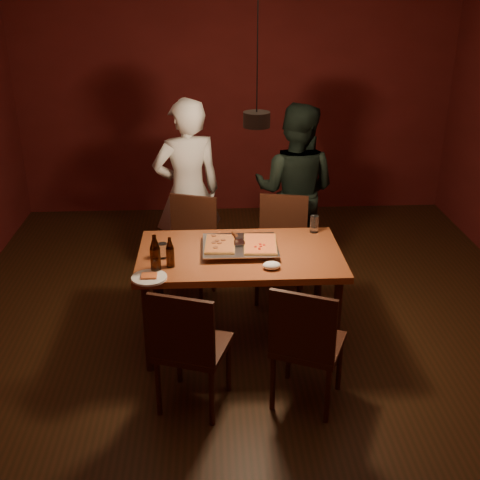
{
  "coord_description": "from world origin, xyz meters",
  "views": [
    {
      "loc": [
        -0.32,
        -3.95,
        2.61
      ],
      "look_at": [
        -0.11,
        0.07,
        0.85
      ],
      "focal_mm": 45.0,
      "sensor_mm": 36.0,
      "label": 1
    }
  ],
  "objects_px": {
    "pendant_lamp": "(257,118)",
    "diner_dark": "(295,191)",
    "chair_far_right": "(282,238)",
    "chair_near_right": "(306,337)",
    "dining_table": "(240,261)",
    "diner_white": "(188,192)",
    "chair_near_left": "(188,340)",
    "plate_slice": "(149,278)",
    "pizza_tray": "(240,247)",
    "chair_far_left": "(190,239)",
    "beer_bottle_b": "(170,252)",
    "beer_bottle_a": "(155,254)"
  },
  "relations": [
    {
      "from": "chair_near_left",
      "to": "plate_slice",
      "type": "xyz_separation_m",
      "value": [
        -0.27,
        0.44,
        0.22
      ]
    },
    {
      "from": "chair_far_right",
      "to": "beer_bottle_b",
      "type": "height_order",
      "value": "beer_bottle_b"
    },
    {
      "from": "chair_near_right",
      "to": "chair_near_left",
      "type": "bearing_deg",
      "value": -156.52
    },
    {
      "from": "beer_bottle_a",
      "to": "dining_table",
      "type": "bearing_deg",
      "value": 25.68
    },
    {
      "from": "chair_near_left",
      "to": "diner_dark",
      "type": "xyz_separation_m",
      "value": [
        0.94,
        2.02,
        0.27
      ]
    },
    {
      "from": "chair_near_right",
      "to": "diner_white",
      "type": "bearing_deg",
      "value": 135.78
    },
    {
      "from": "beer_bottle_a",
      "to": "pizza_tray",
      "type": "bearing_deg",
      "value": 28.32
    },
    {
      "from": "plate_slice",
      "to": "chair_far_right",
      "type": "bearing_deg",
      "value": 47.57
    },
    {
      "from": "chair_near_left",
      "to": "diner_white",
      "type": "xyz_separation_m",
      "value": [
        -0.05,
        1.93,
        0.31
      ]
    },
    {
      "from": "diner_white",
      "to": "diner_dark",
      "type": "relative_size",
      "value": 1.05
    },
    {
      "from": "pizza_tray",
      "to": "pendant_lamp",
      "type": "bearing_deg",
      "value": -45.61
    },
    {
      "from": "chair_far_left",
      "to": "beer_bottle_a",
      "type": "height_order",
      "value": "beer_bottle_a"
    },
    {
      "from": "chair_far_left",
      "to": "dining_table",
      "type": "bearing_deg",
      "value": 135.78
    },
    {
      "from": "beer_bottle_b",
      "to": "chair_near_right",
      "type": "bearing_deg",
      "value": -35.5
    },
    {
      "from": "beer_bottle_b",
      "to": "diner_dark",
      "type": "bearing_deg",
      "value": 52.82
    },
    {
      "from": "diner_dark",
      "to": "pizza_tray",
      "type": "bearing_deg",
      "value": 85.59
    },
    {
      "from": "diner_white",
      "to": "chair_near_right",
      "type": "bearing_deg",
      "value": 95.42
    },
    {
      "from": "chair_far_right",
      "to": "chair_near_right",
      "type": "relative_size",
      "value": 0.9
    },
    {
      "from": "pendant_lamp",
      "to": "diner_dark",
      "type": "bearing_deg",
      "value": 69.98
    },
    {
      "from": "chair_near_right",
      "to": "diner_dark",
      "type": "height_order",
      "value": "diner_dark"
    },
    {
      "from": "dining_table",
      "to": "chair_far_right",
      "type": "distance_m",
      "value": 0.86
    },
    {
      "from": "chair_near_left",
      "to": "diner_white",
      "type": "relative_size",
      "value": 0.32
    },
    {
      "from": "plate_slice",
      "to": "diner_dark",
      "type": "bearing_deg",
      "value": 52.85
    },
    {
      "from": "dining_table",
      "to": "diner_dark",
      "type": "distance_m",
      "value": 1.33
    },
    {
      "from": "chair_far_right",
      "to": "chair_near_right",
      "type": "bearing_deg",
      "value": 101.12
    },
    {
      "from": "chair_near_left",
      "to": "diner_white",
      "type": "distance_m",
      "value": 1.96
    },
    {
      "from": "beer_bottle_a",
      "to": "plate_slice",
      "type": "height_order",
      "value": "beer_bottle_a"
    },
    {
      "from": "chair_near_right",
      "to": "beer_bottle_b",
      "type": "bearing_deg",
      "value": 168.22
    },
    {
      "from": "diner_dark",
      "to": "pendant_lamp",
      "type": "height_order",
      "value": "pendant_lamp"
    },
    {
      "from": "chair_near_right",
      "to": "pizza_tray",
      "type": "bearing_deg",
      "value": 136.75
    },
    {
      "from": "pizza_tray",
      "to": "beer_bottle_a",
      "type": "bearing_deg",
      "value": -151.29
    },
    {
      "from": "chair_far_left",
      "to": "diner_white",
      "type": "xyz_separation_m",
      "value": [
        -0.02,
        0.33,
        0.31
      ]
    },
    {
      "from": "pendant_lamp",
      "to": "chair_near_left",
      "type": "bearing_deg",
      "value": -122.07
    },
    {
      "from": "beer_bottle_a",
      "to": "pendant_lamp",
      "type": "relative_size",
      "value": 0.25
    },
    {
      "from": "pizza_tray",
      "to": "chair_near_left",
      "type": "bearing_deg",
      "value": -112.71
    },
    {
      "from": "dining_table",
      "to": "chair_far_left",
      "type": "height_order",
      "value": "chair_far_left"
    },
    {
      "from": "dining_table",
      "to": "pendant_lamp",
      "type": "height_order",
      "value": "pendant_lamp"
    },
    {
      "from": "chair_far_right",
      "to": "diner_dark",
      "type": "xyz_separation_m",
      "value": [
        0.16,
        0.45,
        0.27
      ]
    },
    {
      "from": "beer_bottle_a",
      "to": "beer_bottle_b",
      "type": "xyz_separation_m",
      "value": [
        0.1,
        0.07,
        -0.03
      ]
    },
    {
      "from": "dining_table",
      "to": "diner_white",
      "type": "xyz_separation_m",
      "value": [
        -0.41,
        1.1,
        0.17
      ]
    },
    {
      "from": "diner_white",
      "to": "pendant_lamp",
      "type": "bearing_deg",
      "value": 97.23
    },
    {
      "from": "pizza_tray",
      "to": "pendant_lamp",
      "type": "relative_size",
      "value": 0.5
    },
    {
      "from": "pizza_tray",
      "to": "chair_near_right",
      "type": "bearing_deg",
      "value": -66.57
    },
    {
      "from": "pizza_tray",
      "to": "beer_bottle_b",
      "type": "xyz_separation_m",
      "value": [
        -0.5,
        -0.25,
        0.09
      ]
    },
    {
      "from": "plate_slice",
      "to": "diner_white",
      "type": "xyz_separation_m",
      "value": [
        0.22,
        1.49,
        0.09
      ]
    },
    {
      "from": "beer_bottle_b",
      "to": "beer_bottle_a",
      "type": "bearing_deg",
      "value": -142.65
    },
    {
      "from": "beer_bottle_a",
      "to": "chair_far_right",
      "type": "bearing_deg",
      "value": 45.84
    },
    {
      "from": "chair_far_right",
      "to": "pendant_lamp",
      "type": "distance_m",
      "value": 1.5
    },
    {
      "from": "dining_table",
      "to": "pizza_tray",
      "type": "height_order",
      "value": "pizza_tray"
    },
    {
      "from": "chair_far_right",
      "to": "chair_near_left",
      "type": "bearing_deg",
      "value": 76.2
    }
  ]
}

